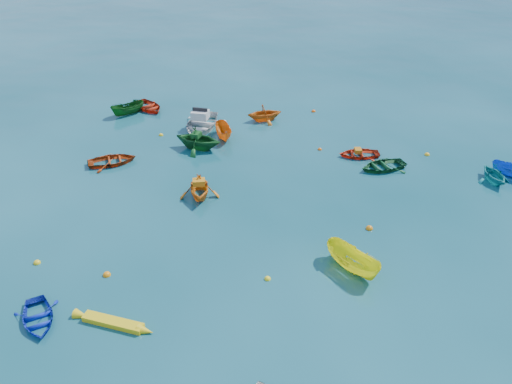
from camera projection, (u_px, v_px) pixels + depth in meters
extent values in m
plane|color=#093D47|center=(277.00, 249.00, 25.32)|extent=(160.00, 160.00, 0.00)
imported|color=#0D24AE|center=(39.00, 321.00, 21.18)|extent=(2.47, 3.01, 0.55)
imported|color=orange|center=(200.00, 196.00, 29.66)|extent=(2.65, 2.99, 1.46)
imported|color=#FFF516|center=(352.00, 270.00, 24.00)|extent=(2.50, 3.43, 1.25)
imported|color=#114B25|center=(382.00, 169.00, 32.47)|extent=(3.33, 2.56, 0.64)
imported|color=teal|center=(492.00, 181.00, 31.12)|extent=(2.19, 2.49, 1.24)
imported|color=#A1340D|center=(113.00, 163.00, 33.08)|extent=(3.36, 2.58, 0.65)
imported|color=orange|center=(224.00, 138.00, 36.38)|extent=(1.08, 2.83, 1.09)
imported|color=#13531F|center=(199.00, 148.00, 34.93)|extent=(4.28, 4.13, 1.73)
imported|color=red|center=(359.00, 156.00, 33.96)|extent=(3.02, 2.38, 0.57)
imported|color=blue|center=(512.00, 177.00, 31.59)|extent=(2.54, 2.59, 1.02)
imported|color=#B2260E|center=(149.00, 109.00, 41.00)|extent=(3.54, 3.95, 0.67)
imported|color=orange|center=(264.00, 120.00, 39.08)|extent=(2.78, 2.43, 1.41)
imported|color=#125116|center=(129.00, 114.00, 40.07)|extent=(3.02, 2.21, 1.10)
imported|color=silver|center=(201.00, 128.00, 37.83)|extent=(4.84, 5.48, 1.54)
cube|color=orange|center=(199.00, 182.00, 29.22)|extent=(0.76, 0.61, 0.35)
cube|color=#124A19|center=(196.00, 135.00, 34.41)|extent=(0.83, 0.88, 0.34)
cube|color=#C87414|center=(358.00, 151.00, 33.73)|extent=(0.53, 0.64, 0.28)
sphere|color=orange|center=(107.00, 275.00, 23.65)|extent=(0.38, 0.38, 0.38)
sphere|color=yellow|center=(268.00, 279.00, 23.42)|extent=(0.31, 0.31, 0.31)
sphere|color=orange|center=(369.00, 229.00, 26.82)|extent=(0.39, 0.39, 0.39)
sphere|color=yellow|center=(37.00, 263.00, 24.40)|extent=(0.35, 0.35, 0.35)
sphere|color=orange|center=(199.00, 179.00, 31.34)|extent=(0.33, 0.33, 0.33)
sphere|color=yellow|center=(207.00, 147.00, 35.10)|extent=(0.31, 0.31, 0.31)
sphere|color=#EB5E0C|center=(320.00, 150.00, 34.76)|extent=(0.30, 0.30, 0.30)
sphere|color=yellow|center=(161.00, 135.00, 36.74)|extent=(0.32, 0.32, 0.32)
sphere|color=#FF5A0D|center=(314.00, 112.00, 40.55)|extent=(0.35, 0.35, 0.35)
sphere|color=yellow|center=(427.00, 155.00, 34.09)|extent=(0.36, 0.36, 0.36)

